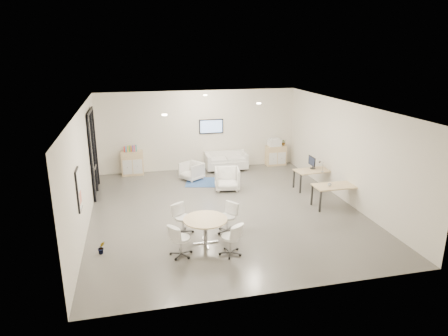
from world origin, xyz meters
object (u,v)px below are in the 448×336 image
sideboard_right (276,155)px  desk_front (335,188)px  sideboard_left (132,163)px  desk_rear (314,172)px  loveseat (226,162)px  armchair_left (192,170)px  round_table (205,222)px  armchair_right (227,178)px

sideboard_right → desk_front: sideboard_right is taller
desk_front → sideboard_left: bearing=141.8°
sideboard_left → desk_rear: size_ratio=0.66×
sideboard_left → desk_front: size_ratio=0.69×
loveseat → desk_front: loveseat is taller
desk_rear → desk_front: bearing=-98.6°
loveseat → armchair_left: (-1.56, -0.94, 0.03)m
sideboard_right → round_table: 7.61m
sideboard_left → round_table: (1.73, -6.31, 0.13)m
sideboard_left → desk_front: (6.13, -4.82, 0.17)m
round_table → loveseat: bearing=71.9°
sideboard_right → armchair_right: size_ratio=0.98×
armchair_left → desk_rear: armchair_left is taller
sideboard_right → loveseat: bearing=-175.0°
sideboard_right → round_table: sideboard_right is taller
loveseat → armchair_right: bearing=-101.0°
loveseat → desk_rear: loveseat is taller
sideboard_right → armchair_right: bearing=-137.5°
sideboard_left → armchair_right: (3.22, -2.50, -0.04)m
sideboard_left → sideboard_right: bearing=0.1°
armchair_left → desk_rear: (4.04, -2.02, 0.27)m
sideboard_right → desk_rear: (0.25, -3.16, 0.22)m
loveseat → round_table: (-2.01, -6.13, 0.25)m
round_table → armchair_left: bearing=85.1°
armchair_left → round_table: (-0.44, -5.18, 0.23)m
armchair_left → loveseat: bearing=86.1°
armchair_right → desk_front: size_ratio=0.63×
desk_rear → round_table: (-4.49, -3.16, -0.04)m
armchair_left → sideboard_left: bearing=-152.4°
sideboard_left → armchair_left: (2.17, -1.13, -0.10)m
sideboard_left → round_table: sideboard_left is taller
sideboard_right → round_table: size_ratio=0.75×
loveseat → armchair_right: 2.38m
loveseat → sideboard_left: bearing=178.8°
sideboard_left → desk_front: 7.80m
armchair_right → round_table: (-1.49, -3.81, 0.17)m
sideboard_right → desk_front: (0.17, -4.83, 0.22)m
armchair_left → desk_rear: size_ratio=0.52×
round_table → sideboard_right: bearing=56.2°
sideboard_right → loveseat: sideboard_right is taller
sideboard_left → sideboard_right: sideboard_left is taller
loveseat → round_table: loveseat is taller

